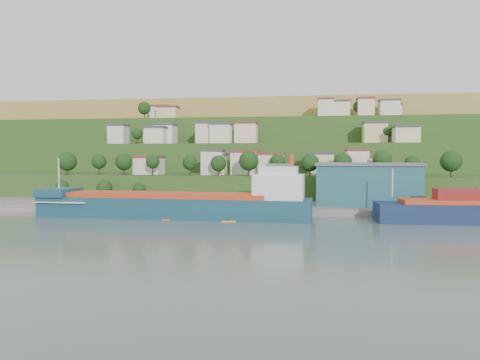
% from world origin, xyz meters
% --- Properties ---
extents(ground, '(500.00, 500.00, 0.00)m').
position_xyz_m(ground, '(0.00, 0.00, 0.00)').
color(ground, '#495855').
rests_on(ground, ground).
extents(quay, '(220.00, 26.00, 4.00)m').
position_xyz_m(quay, '(20.00, 28.00, 0.00)').
color(quay, slate).
rests_on(quay, ground).
extents(pebble_beach, '(40.00, 18.00, 2.40)m').
position_xyz_m(pebble_beach, '(-55.00, 22.00, 0.00)').
color(pebble_beach, slate).
rests_on(pebble_beach, ground).
extents(hillside, '(360.00, 211.38, 96.00)m').
position_xyz_m(hillside, '(0.02, 168.68, 0.09)').
color(hillside, '#284719').
rests_on(hillside, ground).
extents(cargo_ship_near, '(76.61, 14.55, 19.60)m').
position_xyz_m(cargo_ship_near, '(-12.12, 8.62, 3.13)').
color(cargo_ship_near, '#153850').
rests_on(cargo_ship_near, ground).
extents(warehouse, '(32.38, 21.35, 12.80)m').
position_xyz_m(warehouse, '(40.42, 30.37, 8.43)').
color(warehouse, '#215A64').
rests_on(warehouse, quay).
extents(caravan, '(6.60, 3.66, 2.91)m').
position_xyz_m(caravan, '(-47.51, 21.38, 2.66)').
color(caravan, silver).
rests_on(caravan, pebble_beach).
extents(dinghy, '(3.94, 2.34, 0.74)m').
position_xyz_m(dinghy, '(-48.94, 18.14, 1.57)').
color(dinghy, silver).
rests_on(dinghy, pebble_beach).
extents(kayak_orange, '(3.01, 1.61, 0.76)m').
position_xyz_m(kayak_orange, '(-14.39, 2.61, 0.22)').
color(kayak_orange, '#D04F12').
rests_on(kayak_orange, ground).
extents(kayak_yellow, '(3.65, 1.43, 0.90)m').
position_xyz_m(kayak_yellow, '(2.31, 1.61, 0.27)').
color(kayak_yellow, gold).
rests_on(kayak_yellow, ground).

